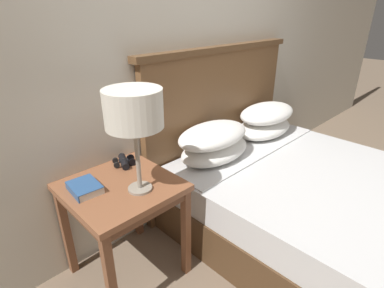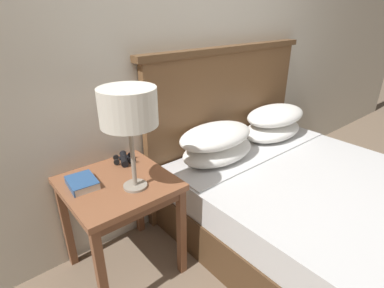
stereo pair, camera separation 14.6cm
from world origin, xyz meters
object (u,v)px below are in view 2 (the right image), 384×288
(nightstand, at_px, (119,194))
(table_lamp, at_px, (128,109))
(bed, at_px, (300,196))
(book_on_nightstand, at_px, (82,183))
(binoculars_pair, at_px, (124,159))

(nightstand, distance_m, table_lamp, 0.55)
(bed, xyz_separation_m, book_on_nightstand, (-1.30, 0.58, 0.35))
(table_lamp, distance_m, binoculars_pair, 0.53)
(book_on_nightstand, height_order, binoculars_pair, binoculars_pair)
(table_lamp, xyz_separation_m, book_on_nightstand, (-0.22, 0.19, -0.42))
(table_lamp, bearing_deg, book_on_nightstand, 138.73)
(nightstand, bearing_deg, table_lamp, -67.46)
(nightstand, relative_size, bed, 0.36)
(table_lamp, bearing_deg, binoculars_pair, 72.55)
(bed, relative_size, binoculars_pair, 10.93)
(bed, relative_size, table_lamp, 3.25)
(table_lamp, xyz_separation_m, binoculars_pair, (0.09, 0.30, -0.42))
(nightstand, height_order, table_lamp, table_lamp)
(table_lamp, relative_size, binoculars_pair, 3.36)
(bed, bearing_deg, table_lamp, 160.24)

